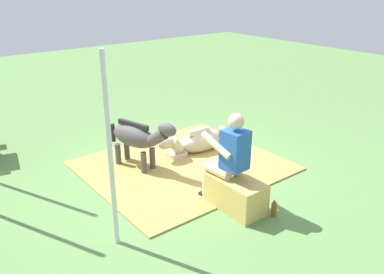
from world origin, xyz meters
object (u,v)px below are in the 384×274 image
Objects in this scene: tent_pole_left at (110,155)px; hay_bale at (236,194)px; pony_lying at (198,142)px; soda_bottle at (274,208)px; pony_standing at (138,137)px; person_seated at (228,155)px.

hay_bale is at bearing -101.23° from tent_pole_left.
soda_bottle is at bearing 166.86° from pony_lying.
pony_standing reaches higher than soda_bottle.
tent_pole_left reaches higher than hay_bale.
tent_pole_left reaches higher than person_seated.
person_seated is 0.89m from soda_bottle.
tent_pole_left is (0.76, 1.83, 0.99)m from soda_bottle.
hay_bale is 3.21× the size of soda_bottle.
pony_standing is 0.99× the size of pony_lying.
soda_bottle is at bearing -164.42° from pony_standing.
pony_lying is at bearing -23.66° from hay_bale.
pony_standing is 5.32× the size of soda_bottle.
pony_standing is at bearing -39.10° from tent_pole_left.
pony_standing reaches higher than hay_bale.
pony_lying is (-0.07, -1.13, -0.34)m from pony_standing.
soda_bottle is 2.22m from tent_pole_left.
pony_lying is 5.40× the size of soda_bottle.
tent_pole_left is at bearing 84.42° from person_seated.
hay_bale is at bearing -177.17° from person_seated.
person_seated is 1.83m from pony_lying.
hay_bale is 0.60× the size of pony_lying.
soda_bottle is 0.11× the size of tent_pole_left.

